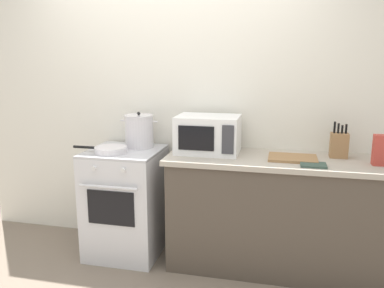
# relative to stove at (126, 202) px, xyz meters

# --- Properties ---
(back_wall) EXTENTS (4.40, 0.10, 2.50)m
(back_wall) POSITION_rel_stove_xyz_m (0.65, 0.37, 0.79)
(back_wall) COLOR silver
(back_wall) RESTS_ON ground_plane
(lower_cabinet_right) EXTENTS (1.64, 0.56, 0.88)m
(lower_cabinet_right) POSITION_rel_stove_xyz_m (1.25, 0.02, -0.02)
(lower_cabinet_right) COLOR #4C4238
(lower_cabinet_right) RESTS_ON ground_plane
(countertop_right) EXTENTS (1.70, 0.60, 0.04)m
(countertop_right) POSITION_rel_stove_xyz_m (1.25, 0.02, 0.44)
(countertop_right) COLOR #ADA393
(countertop_right) RESTS_ON lower_cabinet_right
(stove) EXTENTS (0.60, 0.64, 0.92)m
(stove) POSITION_rel_stove_xyz_m (0.00, 0.00, 0.00)
(stove) COLOR silver
(stove) RESTS_ON ground_plane
(stock_pot) EXTENTS (0.33, 0.25, 0.31)m
(stock_pot) POSITION_rel_stove_xyz_m (0.09, 0.14, 0.60)
(stock_pot) COLOR silver
(stock_pot) RESTS_ON stove
(frying_pan) EXTENTS (0.46, 0.26, 0.05)m
(frying_pan) POSITION_rel_stove_xyz_m (-0.07, -0.12, 0.48)
(frying_pan) COLOR silver
(frying_pan) RESTS_ON stove
(microwave) EXTENTS (0.50, 0.37, 0.30)m
(microwave) POSITION_rel_stove_xyz_m (0.70, 0.08, 0.61)
(microwave) COLOR white
(microwave) RESTS_ON countertop_right
(cutting_board) EXTENTS (0.36, 0.26, 0.02)m
(cutting_board) POSITION_rel_stove_xyz_m (1.37, 0.00, 0.47)
(cutting_board) COLOR #997047
(cutting_board) RESTS_ON countertop_right
(knife_block) EXTENTS (0.13, 0.10, 0.28)m
(knife_block) POSITION_rel_stove_xyz_m (1.71, 0.14, 0.56)
(knife_block) COLOR #997047
(knife_block) RESTS_ON countertop_right
(pasta_box) EXTENTS (0.08, 0.08, 0.22)m
(pasta_box) POSITION_rel_stove_xyz_m (1.96, -0.03, 0.57)
(pasta_box) COLOR #B73D33
(pasta_box) RESTS_ON countertop_right
(oven_mitt) EXTENTS (0.18, 0.14, 0.02)m
(oven_mitt) POSITION_rel_stove_xyz_m (1.51, -0.16, 0.47)
(oven_mitt) COLOR #384C42
(oven_mitt) RESTS_ON countertop_right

